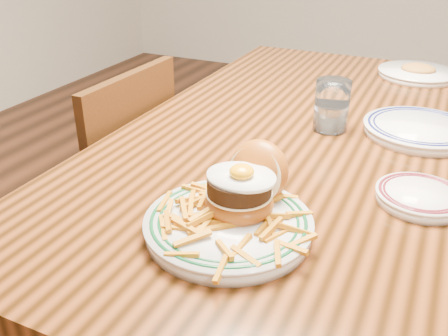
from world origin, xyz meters
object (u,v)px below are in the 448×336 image
at_px(chair_left, 109,195).
at_px(main_plate, 234,210).
at_px(table, 299,162).
at_px(side_plate, 420,196).

xyz_separation_m(chair_left, main_plate, (0.59, -0.39, 0.33)).
bearing_deg(table, chair_left, -172.12).
xyz_separation_m(table, side_plate, (0.31, -0.24, 0.10)).
height_order(table, main_plate, main_plate).
relative_size(table, side_plate, 9.19).
bearing_deg(chair_left, side_plate, -9.21).
bearing_deg(side_plate, main_plate, -122.55).
xyz_separation_m(main_plate, side_plate, (0.28, 0.23, -0.02)).
bearing_deg(main_plate, side_plate, 45.58).
distance_m(table, main_plate, 0.49).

